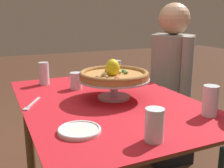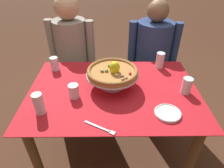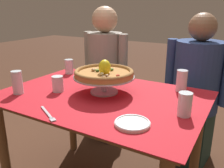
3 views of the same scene
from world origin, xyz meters
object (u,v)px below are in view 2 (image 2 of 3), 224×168
(diner_left, at_px, (73,60))
(diner_right, at_px, (151,61))
(water_glass_front_left, at_px, (39,105))
(pizza, at_px, (113,71))
(water_glass_back_right, at_px, (160,61))
(water_glass_back_left, at_px, (55,64))
(side_plate, at_px, (168,113))
(water_glass_side_right, at_px, (186,87))
(pizza_stand, at_px, (112,77))
(water_glass_side_left, at_px, (74,92))
(dinner_fork, at_px, (101,128))

(diner_left, distance_m, diner_right, 0.82)
(water_glass_front_left, bearing_deg, pizza, 31.76)
(water_glass_back_right, bearing_deg, water_glass_back_left, -177.83)
(side_plate, xyz_separation_m, diner_right, (0.09, 0.94, -0.15))
(side_plate, height_order, diner_left, diner_left)
(water_glass_back_right, bearing_deg, diner_left, 153.65)
(pizza, relative_size, water_glass_side_right, 3.03)
(pizza, xyz_separation_m, diner_left, (-0.40, 0.66, -0.26))
(water_glass_back_left, relative_size, diner_left, 0.09)
(pizza_stand, bearing_deg, water_glass_side_left, -154.12)
(pizza, bearing_deg, water_glass_front_left, -148.24)
(water_glass_side_left, distance_m, water_glass_back_right, 0.76)
(water_glass_front_left, xyz_separation_m, water_glass_side_right, (0.94, 0.19, -0.01))
(pizza, xyz_separation_m, water_glass_front_left, (-0.44, -0.27, -0.07))
(diner_right, bearing_deg, water_glass_side_left, -131.09)
(pizza_stand, xyz_separation_m, side_plate, (0.33, -0.29, -0.07))
(water_glass_front_left, distance_m, water_glass_back_left, 0.51)
(water_glass_side_left, relative_size, side_plate, 0.60)
(water_glass_front_left, distance_m, water_glass_back_right, 0.99)
(pizza_stand, height_order, dinner_fork, pizza_stand)
(water_glass_side_right, bearing_deg, dinner_fork, -150.43)
(water_glass_front_left, xyz_separation_m, diner_left, (0.03, 0.94, -0.19))
(side_plate, xyz_separation_m, dinner_fork, (-0.40, -0.11, -0.01))
(water_glass_front_left, bearing_deg, water_glass_back_left, 93.23)
(water_glass_side_left, height_order, dinner_fork, water_glass_side_left)
(water_glass_front_left, relative_size, side_plate, 0.86)
(water_glass_back_right, height_order, water_glass_side_right, water_glass_back_right)
(pizza, xyz_separation_m, water_glass_side_left, (-0.26, -0.12, -0.09))
(water_glass_side_left, bearing_deg, water_glass_back_right, 30.99)
(side_plate, bearing_deg, diner_right, 84.76)
(diner_left, bearing_deg, diner_right, -1.05)
(side_plate, xyz_separation_m, diner_left, (-0.73, 0.96, -0.14))
(water_glass_side_left, distance_m, water_glass_back_left, 0.42)
(water_glass_side_left, bearing_deg, diner_left, 100.54)
(water_glass_side_left, distance_m, water_glass_side_right, 0.76)
(water_glass_back_left, distance_m, side_plate, 0.96)
(dinner_fork, bearing_deg, water_glass_front_left, 160.35)
(water_glass_back_left, distance_m, diner_right, 1.00)
(pizza, distance_m, water_glass_back_right, 0.48)
(water_glass_front_left, xyz_separation_m, dinner_fork, (0.37, -0.13, -0.06))
(water_glass_back_right, relative_size, water_glass_side_right, 1.13)
(water_glass_side_right, bearing_deg, diner_right, 96.71)
(water_glass_back_right, xyz_separation_m, water_glass_side_right, (0.11, -0.35, -0.01))
(diner_left, bearing_deg, water_glass_back_right, -26.35)
(water_glass_side_left, bearing_deg, water_glass_back_left, 120.28)
(pizza_stand, xyz_separation_m, dinner_fork, (-0.07, -0.41, -0.07))
(pizza_stand, height_order, water_glass_side_left, pizza_stand)
(pizza, distance_m, diner_left, 0.82)
(water_glass_back_left, relative_size, water_glass_side_right, 0.96)
(diner_left, height_order, diner_right, diner_left)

